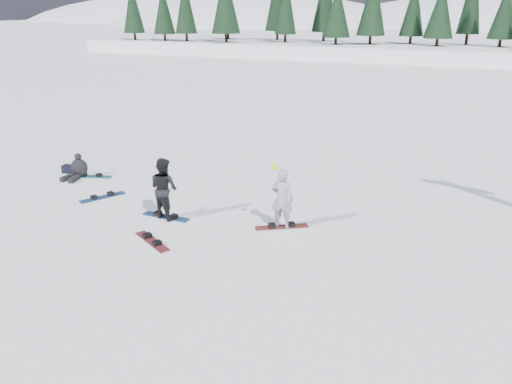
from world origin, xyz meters
TOP-DOWN VIEW (x-y plane):
  - ground at (0.00, 0.00)m, footprint 420.00×420.00m
  - alpine_backdrop at (-11.72, 189.17)m, footprint 412.50×227.00m
  - snowboarder_woman at (2.49, 1.24)m, footprint 0.65×0.45m
  - snowboarder_man at (-0.91, 0.57)m, footprint 1.03×0.88m
  - seated_rider at (-5.88, 2.49)m, footprint 0.67×1.07m
  - gear_bag at (-6.58, 2.74)m, footprint 0.51×0.40m
  - snowboard_woman at (2.49, 1.24)m, footprint 1.43×1.02m
  - snowboard_man at (-0.91, 0.57)m, footprint 1.50×0.28m
  - snowboard_loose_a at (-3.70, 1.14)m, footprint 0.96×1.45m
  - snowboard_loose_b at (-0.33, -0.98)m, footprint 1.45×0.98m
  - snowboard_loose_c at (-5.47, 2.67)m, footprint 1.51×0.75m

SIDE VIEW (x-z plane):
  - alpine_backdrop at x=-11.72m, z-range -40.57..12.63m
  - ground at x=0.00m, z-range 0.00..0.00m
  - snowboard_woman at x=2.49m, z-range 0.00..0.03m
  - snowboard_man at x=-0.91m, z-range 0.00..0.03m
  - snowboard_loose_a at x=-3.70m, z-range 0.00..0.03m
  - snowboard_loose_b at x=-0.33m, z-range 0.00..0.03m
  - snowboard_loose_c at x=-5.47m, z-range 0.00..0.03m
  - gear_bag at x=-6.58m, z-range 0.00..0.30m
  - seated_rider at x=-5.88m, z-range -0.10..0.78m
  - snowboarder_woman at x=2.49m, z-range -0.06..1.81m
  - snowboarder_man at x=-0.91m, z-range 0.00..1.82m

